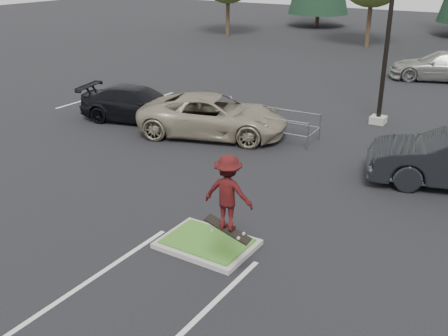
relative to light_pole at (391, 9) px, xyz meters
The scene contains 9 objects.
ground 12.85m from the light_pole, 92.39° to the right, with size 120.00×120.00×0.00m, color black.
grass_median 12.82m from the light_pole, 92.39° to the right, with size 2.20×1.60×0.16m.
stall_lines 7.74m from the light_pole, 107.24° to the right, with size 22.62×17.60×0.01m.
light_pole is the anchor object (origin of this frame).
cart_corral 6.56m from the light_pole, 130.32° to the right, with size 3.69×1.47×1.03m.
skateboarder 13.25m from the light_pole, 86.92° to the right, with size 1.10×0.74×1.82m.
car_l_tan 8.02m from the light_pole, 135.00° to the right, with size 2.60×5.65×1.57m, color gray.
car_l_black 10.74m from the light_pole, 150.08° to the right, with size 2.02×4.97×1.44m, color black.
car_far_silver 10.51m from the light_pole, 86.40° to the left, with size 2.24×5.51×1.60m, color #9D9D98.
Camera 1 is at (6.18, -9.07, 6.53)m, focal length 42.00 mm.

